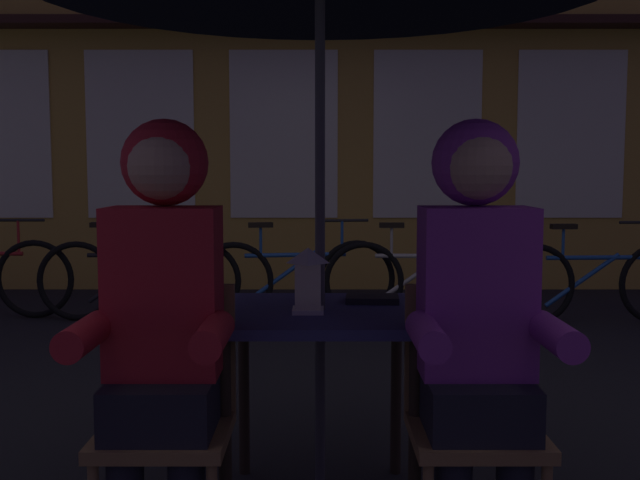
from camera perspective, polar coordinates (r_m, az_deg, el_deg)
The scene contains 11 objects.
cafe_table at distance 2.77m, azimuth -0.01°, elevation -7.30°, with size 0.72×0.72×0.74m.
lantern at distance 2.66m, azimuth -0.92°, elevation -2.92°, with size 0.11×0.11×0.23m.
chair_left at distance 2.50m, azimuth -11.34°, elevation -12.35°, with size 0.40×0.40×0.87m.
chair_right at distance 2.50m, azimuth 11.34°, elevation -12.34°, with size 0.40×0.40×0.87m.
person_left_hooded at distance 2.36m, azimuth -11.77°, elevation -4.47°, with size 0.45×0.56×1.40m.
person_right_hooded at distance 2.36m, azimuth 11.77°, elevation -4.47°, with size 0.45×0.56×1.40m.
bicycle_second at distance 6.41m, azimuth -13.53°, elevation -2.87°, with size 1.68×0.08×0.84m.
bicycle_third at distance 6.25m, azimuth -1.92°, elevation -2.93°, with size 1.67×0.28×0.84m.
bicycle_fourth at distance 6.24m, azimuth 7.93°, elevation -3.00°, with size 1.68×0.11×0.84m.
bicycle_fifth at distance 6.46m, azimuth 20.05°, elevation -2.99°, with size 1.68×0.14×0.84m.
book at distance 2.90m, azimuth 3.94°, elevation -4.44°, with size 0.20×0.14×0.02m, color black.
Camera 1 is at (-0.00, -2.70, 1.24)m, focal length 42.52 mm.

